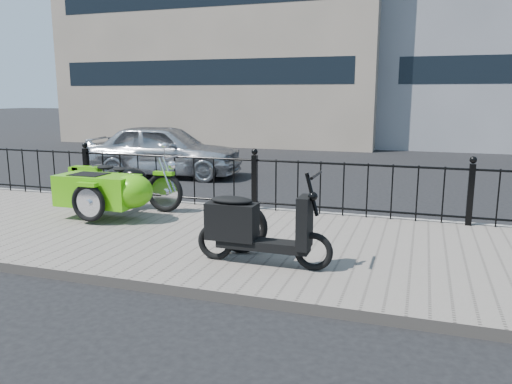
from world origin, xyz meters
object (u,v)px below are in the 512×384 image
(motorcycle_sidecar, at_px, (112,189))
(scooter, at_px, (254,228))
(spare_tire, at_px, (242,228))
(sedan_car, at_px, (165,150))

(motorcycle_sidecar, xyz_separation_m, scooter, (2.93, -1.44, -0.03))
(spare_tire, bearing_deg, scooter, -50.69)
(spare_tire, xyz_separation_m, sedan_car, (-4.28, 5.83, 0.24))
(sedan_car, bearing_deg, spare_tire, -149.66)
(motorcycle_sidecar, height_order, scooter, scooter)
(motorcycle_sidecar, relative_size, scooter, 1.36)
(motorcycle_sidecar, height_order, sedan_car, sedan_car)
(sedan_car, bearing_deg, motorcycle_sidecar, -167.01)
(motorcycle_sidecar, distance_m, sedan_car, 5.00)
(scooter, height_order, sedan_car, sedan_car)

